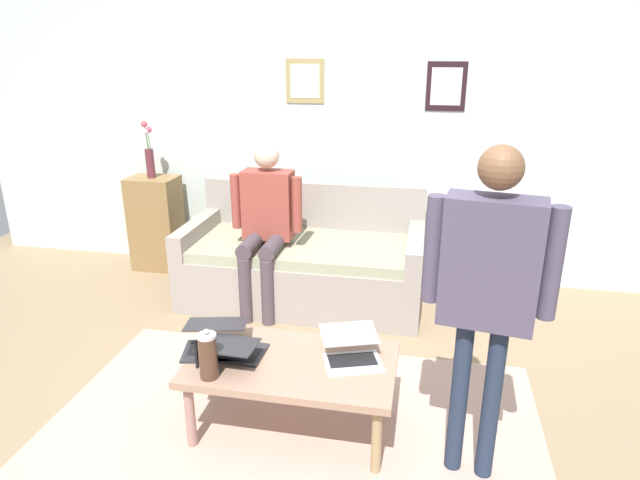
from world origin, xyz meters
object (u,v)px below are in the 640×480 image
laptop_left (235,350)px  laptop_center (351,352)px  coffee_table (292,368)px  laptop_right (215,341)px  couch (305,262)px  flower_vase (149,155)px  person_seated (265,218)px  french_press (208,356)px  side_shelf (156,223)px  person_standing (489,278)px

laptop_left → laptop_center: 0.61m
coffee_table → laptop_left: bearing=5.7°
laptop_right → laptop_left: bearing=154.4°
couch → flower_vase: 1.68m
laptop_left → person_seated: bearing=-80.2°
coffee_table → french_press: bearing=31.8°
side_shelf → flower_vase: (-0.00, 0.00, 0.63)m
laptop_left → person_standing: size_ratio=0.22×
person_seated → side_shelf: bearing=-26.0°
french_press → flower_vase: (1.40, -2.20, 0.52)m
laptop_right → laptop_center: bearing=-177.2°
french_press → person_standing: size_ratio=0.17×
flower_vase → side_shelf: bearing=-68.8°
laptop_left → side_shelf: size_ratio=0.41×
french_press → side_shelf: side_shelf is taller
side_shelf → person_seated: bearing=154.0°
person_standing → laptop_right: bearing=-7.7°
coffee_table → person_seated: bearing=-68.6°
laptop_left → laptop_center: size_ratio=0.87×
couch → laptop_left: (0.00, 1.64, 0.15)m
coffee_table → french_press: french_press is taller
laptop_center → laptop_right: 0.73m
couch → side_shelf: 1.52m
laptop_center → person_standing: 0.86m
laptop_center → person_seated: bearing=-57.3°
laptop_center → flower_vase: flower_vase is taller
laptop_right → side_shelf: bearing=-55.6°
couch → flower_vase: flower_vase is taller
couch → french_press: bearing=88.0°
french_press → person_seated: person_seated is taller
coffee_table → laptop_right: size_ratio=2.79×
side_shelf → person_seated: size_ratio=0.66×
person_seated → french_press: bearing=96.5°
french_press → flower_vase: bearing=-57.5°
french_press → person_standing: person_standing is taller
laptop_center → french_press: size_ratio=1.50×
laptop_right → side_shelf: 2.36m
coffee_table → flower_vase: (1.76, -1.97, 0.68)m
laptop_left → person_standing: bearing=174.5°
laptop_center → person_standing: size_ratio=0.25×
flower_vase → person_seated: 1.39m
laptop_right → person_standing: 1.47m
laptop_center → side_shelf: (2.06, -1.91, -0.03)m
laptop_left → person_seated: (0.24, -1.41, 0.27)m
laptop_right → person_seated: bearing=-85.2°
coffee_table → french_press: (0.36, 0.22, 0.17)m
laptop_center → side_shelf: size_ratio=0.47×
laptop_center → person_seated: (0.84, -1.31, 0.27)m
laptop_center → person_standing: person_standing is taller
laptop_center → person_seated: 1.59m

